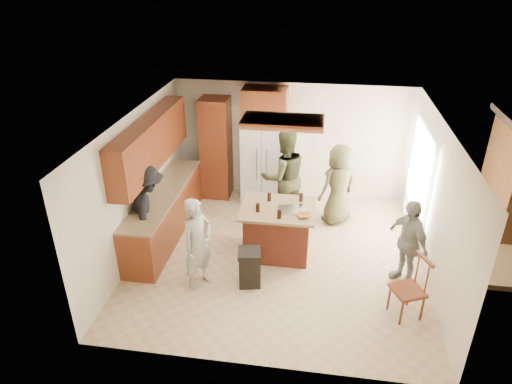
# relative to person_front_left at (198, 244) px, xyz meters

# --- Properties ---
(person_front_left) EXTENTS (0.64, 0.70, 1.55)m
(person_front_left) POSITION_rel_person_front_left_xyz_m (0.00, 0.00, 0.00)
(person_front_left) COLOR #989890
(person_front_left) RESTS_ON ground
(person_behind_left) EXTENTS (1.09, 0.92, 1.92)m
(person_behind_left) POSITION_rel_person_front_left_xyz_m (1.13, 2.24, 0.19)
(person_behind_left) COLOR #363921
(person_behind_left) RESTS_ON ground
(person_behind_right) EXTENTS (0.95, 0.90, 1.63)m
(person_behind_right) POSITION_rel_person_front_left_xyz_m (2.19, 2.36, 0.04)
(person_behind_right) COLOR #414327
(person_behind_right) RESTS_ON ground
(person_side_right) EXTENTS (0.81, 0.97, 1.47)m
(person_side_right) POSITION_rel_person_front_left_xyz_m (3.27, 0.61, -0.04)
(person_side_right) COLOR gray
(person_side_right) RESTS_ON ground
(person_counter) EXTENTS (0.93, 1.23, 1.73)m
(person_counter) POSITION_rel_person_front_left_xyz_m (-1.07, 0.70, 0.09)
(person_counter) COLOR black
(person_counter) RESTS_ON ground
(left_cabinetry) EXTENTS (0.64, 3.00, 2.30)m
(left_cabinetry) POSITION_rel_person_front_left_xyz_m (-1.07, 1.37, 0.18)
(left_cabinetry) COLOR maroon
(left_cabinetry) RESTS_ON ground
(back_wall_units) EXTENTS (1.80, 0.60, 2.45)m
(back_wall_units) POSITION_rel_person_front_left_xyz_m (-0.16, 3.17, 0.61)
(back_wall_units) COLOR maroon
(back_wall_units) RESTS_ON ground
(refrigerator) EXTENTS (0.90, 0.76, 1.80)m
(refrigerator) POSITION_rel_person_front_left_xyz_m (0.63, 3.09, 0.13)
(refrigerator) COLOR white
(refrigerator) RESTS_ON ground
(kitchen_island) EXTENTS (1.28, 1.03, 0.93)m
(kitchen_island) POSITION_rel_person_front_left_xyz_m (1.15, 1.06, -0.30)
(kitchen_island) COLOR #973927
(kitchen_island) RESTS_ON ground
(island_items) EXTENTS (0.95, 0.72, 0.15)m
(island_items) POSITION_rel_person_front_left_xyz_m (1.36, 0.97, 0.19)
(island_items) COLOR silver
(island_items) RESTS_ON kitchen_island
(trash_bin) EXTENTS (0.41, 0.41, 0.63)m
(trash_bin) POSITION_rel_person_front_left_xyz_m (0.80, 0.13, -0.45)
(trash_bin) COLOR black
(trash_bin) RESTS_ON ground
(spindle_chair) EXTENTS (0.56, 0.56, 0.99)m
(spindle_chair) POSITION_rel_person_front_left_xyz_m (3.21, -0.25, -0.32)
(spindle_chair) COLOR maroon
(spindle_chair) RESTS_ON ground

